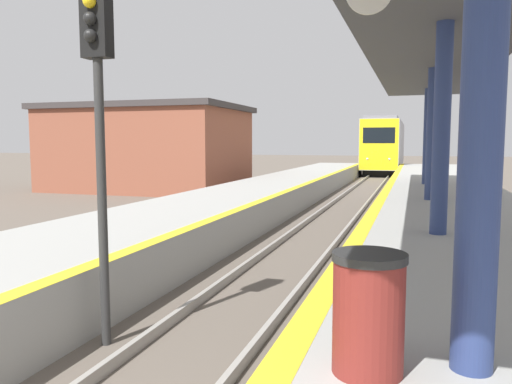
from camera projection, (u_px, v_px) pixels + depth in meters
The scene contains 5 objects.
train at pixel (385, 145), 44.50m from camera, with size 2.89×16.47×4.66m.
signal_near at pixel (98, 98), 6.24m from camera, with size 0.36×0.31×4.59m.
station_canopy at pixel (438, 53), 11.62m from camera, with size 3.41×23.25×4.03m.
trash_bin at pixel (368, 313), 3.64m from camera, with size 0.54×0.54×0.90m.
station_building at pixel (148, 148), 27.94m from camera, with size 10.49×7.35×4.67m.
Camera 1 is at (2.58, -1.26, 2.65)m, focal length 35.00 mm.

